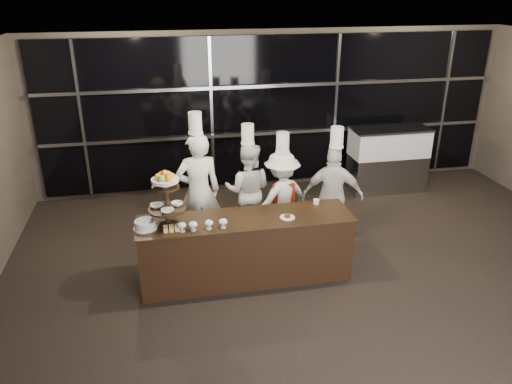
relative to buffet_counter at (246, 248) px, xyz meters
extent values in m
plane|color=black|center=(1.14, -1.70, -0.47)|extent=(10.00, 10.00, 0.00)
plane|color=black|center=(1.14, -1.70, 2.53)|extent=(10.00, 10.00, 0.00)
plane|color=#473F38|center=(1.14, 3.30, 1.03)|extent=(9.00, 0.00, 9.00)
cube|color=black|center=(1.14, 3.24, 1.03)|extent=(8.60, 0.04, 2.80)
cube|color=#A5A5AA|center=(1.14, 3.19, 0.63)|extent=(8.60, 0.06, 0.06)
cube|color=#A5A5AA|center=(1.14, 3.19, 1.53)|extent=(8.60, 0.06, 0.06)
cube|color=#A5A5AA|center=(-2.36, 3.21, 1.03)|extent=(0.05, 0.05, 2.80)
cube|color=#A5A5AA|center=(-0.06, 3.21, 1.03)|extent=(0.05, 0.05, 2.80)
cube|color=#A5A5AA|center=(2.34, 3.21, 1.03)|extent=(0.05, 0.05, 2.80)
cube|color=#A5A5AA|center=(4.64, 3.21, 1.03)|extent=(0.05, 0.05, 2.80)
cube|color=black|center=(0.00, 0.00, -0.02)|extent=(2.80, 0.70, 0.90)
cube|color=black|center=(0.00, 0.00, 0.44)|extent=(2.84, 0.74, 0.03)
cylinder|color=black|center=(-1.00, 0.00, 0.47)|extent=(0.24, 0.24, 0.03)
cylinder|color=black|center=(-1.00, 0.00, 0.80)|extent=(0.06, 0.06, 0.70)
cylinder|color=black|center=(-1.00, 0.00, 0.67)|extent=(0.48, 0.48, 0.02)
cylinder|color=black|center=(-1.00, 0.00, 0.97)|extent=(0.34, 0.34, 0.02)
cylinder|color=white|center=(-1.00, 0.00, 1.02)|extent=(0.10, 0.10, 0.06)
cylinder|color=white|center=(-1.00, 0.00, 1.07)|extent=(0.34, 0.34, 0.04)
sphere|color=orange|center=(-0.92, 0.00, 1.11)|extent=(0.09, 0.09, 0.09)
sphere|color=#87B72F|center=(-0.96, 0.07, 1.11)|extent=(0.09, 0.09, 0.09)
sphere|color=orange|center=(-1.04, 0.07, 1.11)|extent=(0.09, 0.09, 0.09)
sphere|color=yellow|center=(-1.08, 0.00, 1.11)|extent=(0.09, 0.09, 0.09)
sphere|color=#60BB30|center=(-1.04, -0.07, 1.11)|extent=(0.09, 0.09, 0.09)
sphere|color=orange|center=(-0.96, -0.07, 1.11)|extent=(0.09, 0.09, 0.09)
sphere|color=orange|center=(-1.00, 0.00, 1.15)|extent=(0.09, 0.09, 0.09)
imported|color=white|center=(-1.13, 0.06, 0.71)|extent=(0.16, 0.16, 0.04)
imported|color=white|center=(-0.87, 0.06, 0.71)|extent=(0.15, 0.15, 0.05)
imported|color=white|center=(-1.00, -0.12, 0.71)|extent=(0.16, 0.16, 0.04)
cylinder|color=silver|center=(-0.84, -0.22, 0.46)|extent=(0.07, 0.07, 0.01)
cylinder|color=silver|center=(-0.84, -0.22, 0.49)|extent=(0.02, 0.02, 0.05)
ellipsoid|color=silver|center=(-0.84, -0.22, 0.54)|extent=(0.11, 0.11, 0.08)
ellipsoid|color=green|center=(-0.84, -0.22, 0.54)|extent=(0.08, 0.08, 0.05)
cylinder|color=silver|center=(-0.70, -0.22, 0.46)|extent=(0.07, 0.07, 0.01)
cylinder|color=silver|center=(-0.70, -0.22, 0.49)|extent=(0.02, 0.02, 0.05)
ellipsoid|color=silver|center=(-0.70, -0.22, 0.54)|extent=(0.11, 0.11, 0.08)
ellipsoid|color=red|center=(-0.70, -0.22, 0.54)|extent=(0.08, 0.08, 0.05)
cylinder|color=silver|center=(-0.50, -0.22, 0.46)|extent=(0.07, 0.07, 0.01)
cylinder|color=silver|center=(-0.50, -0.22, 0.49)|extent=(0.02, 0.02, 0.05)
ellipsoid|color=silver|center=(-0.50, -0.22, 0.54)|extent=(0.11, 0.11, 0.08)
ellipsoid|color=beige|center=(-0.50, -0.22, 0.54)|extent=(0.08, 0.08, 0.05)
cylinder|color=silver|center=(-0.33, -0.22, 0.46)|extent=(0.07, 0.07, 0.01)
cylinder|color=silver|center=(-0.33, -0.22, 0.49)|extent=(0.02, 0.02, 0.05)
ellipsoid|color=silver|center=(-0.33, -0.22, 0.54)|extent=(0.11, 0.11, 0.08)
ellipsoid|color=#4E2C19|center=(-0.33, -0.22, 0.54)|extent=(0.08, 0.08, 0.05)
cylinder|color=white|center=(-1.29, -0.05, 0.46)|extent=(0.30, 0.30, 0.01)
cylinder|color=white|center=(-1.29, -0.05, 0.51)|extent=(0.26, 0.26, 0.10)
cube|color=#F3CD77|center=(-1.04, -0.20, 0.48)|extent=(0.05, 0.06, 0.05)
cube|color=#F3CD77|center=(-0.97, -0.20, 0.48)|extent=(0.05, 0.06, 0.05)
cube|color=#F3CD77|center=(-0.90, -0.20, 0.48)|extent=(0.05, 0.06, 0.05)
cube|color=#F3CD77|center=(-1.04, -0.13, 0.48)|extent=(0.05, 0.06, 0.05)
cube|color=#F3CD77|center=(-0.97, -0.13, 0.48)|extent=(0.05, 0.06, 0.05)
cube|color=#F3CD77|center=(-0.90, -0.13, 0.48)|extent=(0.05, 0.06, 0.05)
cylinder|color=white|center=(0.54, -0.10, 0.46)|extent=(0.20, 0.20, 0.01)
cylinder|color=#4C2814|center=(0.54, -0.10, 0.49)|extent=(0.08, 0.08, 0.04)
cylinder|color=white|center=(1.05, 0.25, 0.49)|extent=(0.08, 0.08, 0.07)
cube|color=#A5A5AA|center=(3.24, 2.60, -0.12)|extent=(1.45, 0.62, 0.70)
cube|color=silver|center=(3.24, 2.60, 0.48)|extent=(1.45, 0.62, 0.50)
cube|color=#FFC67F|center=(3.24, 2.60, 0.48)|extent=(1.34, 0.52, 0.40)
cube|color=#A5A5AA|center=(3.24, 2.60, 0.75)|extent=(1.47, 0.64, 0.04)
imported|color=white|center=(-0.52, 1.04, 0.44)|extent=(0.69, 0.48, 1.81)
cylinder|color=white|center=(-0.52, 1.04, 1.49)|extent=(0.19, 0.19, 0.30)
cylinder|color=white|center=(-0.52, 1.04, 1.35)|extent=(0.21, 0.21, 0.03)
imported|color=white|center=(0.26, 1.26, 0.30)|extent=(0.89, 0.78, 1.54)
cylinder|color=white|center=(0.26, 1.26, 1.22)|extent=(0.19, 0.19, 0.30)
cylinder|color=white|center=(0.26, 1.26, 1.08)|extent=(0.21, 0.21, 0.03)
imported|color=white|center=(0.73, 0.96, 0.27)|extent=(1.08, 0.86, 1.47)
cylinder|color=white|center=(0.73, 0.96, 1.15)|extent=(0.19, 0.19, 0.30)
cylinder|color=white|center=(0.73, 0.96, 1.01)|extent=(0.21, 0.21, 0.03)
cube|color=maroon|center=(0.73, 0.84, 0.27)|extent=(0.34, 0.03, 0.55)
imported|color=silver|center=(1.49, 0.79, 0.31)|extent=(0.98, 0.65, 1.56)
cylinder|color=white|center=(1.49, 0.79, 1.24)|extent=(0.19, 0.19, 0.30)
cylinder|color=white|center=(1.49, 0.79, 1.09)|extent=(0.21, 0.21, 0.03)
camera|label=1|loc=(-1.01, -5.80, 3.33)|focal=35.00mm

